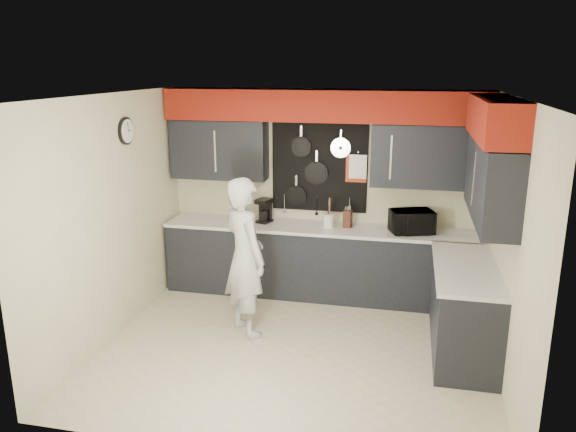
% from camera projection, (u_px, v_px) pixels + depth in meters
% --- Properties ---
extents(ground, '(4.00, 4.00, 0.00)m').
position_uv_depth(ground, '(295.00, 348.00, 5.91)').
color(ground, '#C3B698').
rests_on(ground, ground).
extents(back_wall_assembly, '(4.00, 0.36, 2.60)m').
position_uv_depth(back_wall_assembly, '(323.00, 138.00, 6.89)').
color(back_wall_assembly, beige).
rests_on(back_wall_assembly, ground).
extents(right_wall_assembly, '(0.36, 3.50, 2.60)m').
position_uv_depth(right_wall_assembly, '(495.00, 168.00, 5.26)').
color(right_wall_assembly, beige).
rests_on(right_wall_assembly, ground).
extents(left_wall_assembly, '(0.05, 3.50, 2.60)m').
position_uv_depth(left_wall_assembly, '(113.00, 215.00, 5.98)').
color(left_wall_assembly, beige).
rests_on(left_wall_assembly, ground).
extents(base_cabinets, '(3.95, 2.20, 0.92)m').
position_uv_depth(base_cabinets, '(354.00, 273.00, 6.75)').
color(base_cabinets, black).
rests_on(base_cabinets, ground).
extents(microwave, '(0.58, 0.48, 0.28)m').
position_uv_depth(microwave, '(412.00, 222.00, 6.74)').
color(microwave, black).
rests_on(microwave, base_cabinets).
extents(knife_block, '(0.11, 0.11, 0.22)m').
position_uv_depth(knife_block, '(348.00, 219.00, 6.97)').
color(knife_block, '#391812').
rests_on(knife_block, base_cabinets).
extents(utensil_crock, '(0.13, 0.13, 0.17)m').
position_uv_depth(utensil_crock, '(329.00, 221.00, 6.97)').
color(utensil_crock, silver).
rests_on(utensil_crock, base_cabinets).
extents(coffee_maker, '(0.22, 0.25, 0.31)m').
position_uv_depth(coffee_maker, '(264.00, 210.00, 7.20)').
color(coffee_maker, black).
rests_on(coffee_maker, base_cabinets).
extents(person, '(0.75, 0.75, 1.75)m').
position_uv_depth(person, '(245.00, 257.00, 6.04)').
color(person, beige).
rests_on(person, ground).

